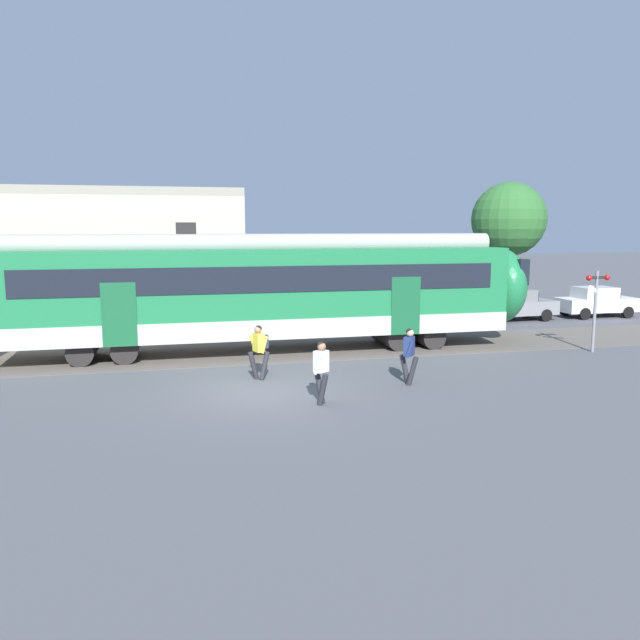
{
  "coord_description": "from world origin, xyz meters",
  "views": [
    {
      "loc": [
        -2.4,
        -16.71,
        4.57
      ],
      "look_at": [
        2.24,
        2.61,
        1.6
      ],
      "focal_mm": 35.0,
      "sensor_mm": 36.0,
      "label": 1
    }
  ],
  "objects_px": {
    "commuter_train": "(10,297)",
    "pedestrian_white": "(321,368)",
    "parked_car_white": "(596,302)",
    "parked_car_grey": "(514,305)",
    "crossing_signal": "(596,298)",
    "pedestrian_yellow": "(259,347)",
    "pedestrian_navy": "(409,352)"
  },
  "relations": [
    {
      "from": "commuter_train",
      "to": "parked_car_grey",
      "type": "height_order",
      "value": "commuter_train"
    },
    {
      "from": "pedestrian_yellow",
      "to": "parked_car_white",
      "type": "bearing_deg",
      "value": 26.18
    },
    {
      "from": "commuter_train",
      "to": "parked_car_grey",
      "type": "distance_m",
      "value": 22.29
    },
    {
      "from": "commuter_train",
      "to": "pedestrian_white",
      "type": "height_order",
      "value": "commuter_train"
    },
    {
      "from": "pedestrian_yellow",
      "to": "crossing_signal",
      "type": "height_order",
      "value": "crossing_signal"
    },
    {
      "from": "commuter_train",
      "to": "pedestrian_yellow",
      "type": "distance_m",
      "value": 8.91
    },
    {
      "from": "pedestrian_navy",
      "to": "pedestrian_yellow",
      "type": "bearing_deg",
      "value": 158.75
    },
    {
      "from": "pedestrian_white",
      "to": "parked_car_white",
      "type": "xyz_separation_m",
      "value": [
        17.46,
        12.19,
        -0.18
      ]
    },
    {
      "from": "pedestrian_yellow",
      "to": "pedestrian_white",
      "type": "distance_m",
      "value": 3.25
    },
    {
      "from": "crossing_signal",
      "to": "parked_car_white",
      "type": "bearing_deg",
      "value": 52.3
    },
    {
      "from": "parked_car_grey",
      "to": "parked_car_white",
      "type": "xyz_separation_m",
      "value": [
        4.7,
        0.08,
        0.0
      ]
    },
    {
      "from": "commuter_train",
      "to": "crossing_signal",
      "type": "bearing_deg",
      "value": -8.15
    },
    {
      "from": "commuter_train",
      "to": "parked_car_white",
      "type": "xyz_separation_m",
      "value": [
        26.4,
        4.98,
        -1.47
      ]
    },
    {
      "from": "commuter_train",
      "to": "pedestrian_yellow",
      "type": "bearing_deg",
      "value": -28.32
    },
    {
      "from": "commuter_train",
      "to": "parked_car_white",
      "type": "bearing_deg",
      "value": 10.69
    },
    {
      "from": "pedestrian_white",
      "to": "commuter_train",
      "type": "bearing_deg",
      "value": 141.12
    },
    {
      "from": "pedestrian_yellow",
      "to": "pedestrian_white",
      "type": "relative_size",
      "value": 1.0
    },
    {
      "from": "parked_car_white",
      "to": "pedestrian_yellow",
      "type": "bearing_deg",
      "value": -153.82
    },
    {
      "from": "parked_car_grey",
      "to": "crossing_signal",
      "type": "bearing_deg",
      "value": -100.13
    },
    {
      "from": "parked_car_grey",
      "to": "crossing_signal",
      "type": "distance_m",
      "value": 8.03
    },
    {
      "from": "pedestrian_white",
      "to": "parked_car_grey",
      "type": "height_order",
      "value": "pedestrian_white"
    },
    {
      "from": "commuter_train",
      "to": "crossing_signal",
      "type": "distance_m",
      "value": 20.51
    },
    {
      "from": "parked_car_grey",
      "to": "crossing_signal",
      "type": "height_order",
      "value": "crossing_signal"
    },
    {
      "from": "pedestrian_white",
      "to": "pedestrian_navy",
      "type": "relative_size",
      "value": 1.0
    },
    {
      "from": "parked_car_white",
      "to": "crossing_signal",
      "type": "height_order",
      "value": "crossing_signal"
    },
    {
      "from": "commuter_train",
      "to": "pedestrian_yellow",
      "type": "xyz_separation_m",
      "value": [
        7.76,
        -4.18,
        -1.26
      ]
    },
    {
      "from": "commuter_train",
      "to": "pedestrian_yellow",
      "type": "height_order",
      "value": "commuter_train"
    },
    {
      "from": "pedestrian_yellow",
      "to": "parked_car_white",
      "type": "distance_m",
      "value": 20.77
    },
    {
      "from": "pedestrian_yellow",
      "to": "crossing_signal",
      "type": "xyz_separation_m",
      "value": [
        12.54,
        1.28,
        1.02
      ]
    },
    {
      "from": "pedestrian_navy",
      "to": "parked_car_grey",
      "type": "xyz_separation_m",
      "value": [
        9.78,
        10.7,
        -0.18
      ]
    },
    {
      "from": "pedestrian_white",
      "to": "parked_car_white",
      "type": "bearing_deg",
      "value": 34.93
    },
    {
      "from": "crossing_signal",
      "to": "pedestrian_white",
      "type": "bearing_deg",
      "value": -159.26
    }
  ]
}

